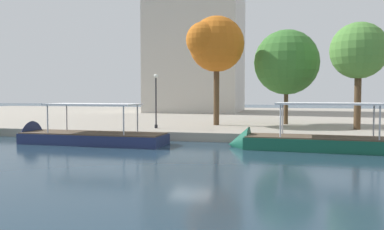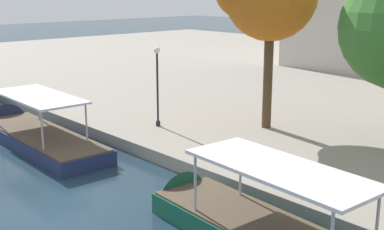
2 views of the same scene
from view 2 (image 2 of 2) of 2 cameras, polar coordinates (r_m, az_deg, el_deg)
name	(u,v)px [view 2 (image 2 of 2)]	position (r m, az deg, el deg)	size (l,w,h in m)	color
ground_plane	(58,208)	(21.80, -14.81, -10.10)	(220.00, 220.00, 0.00)	#1E3342
tour_boat_1	(33,137)	(31.07, -17.42, -2.32)	(12.15, 3.42, 4.18)	navy
lamp_post	(157,80)	(30.09, -3.90, 3.91)	(0.37, 0.37, 4.74)	black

